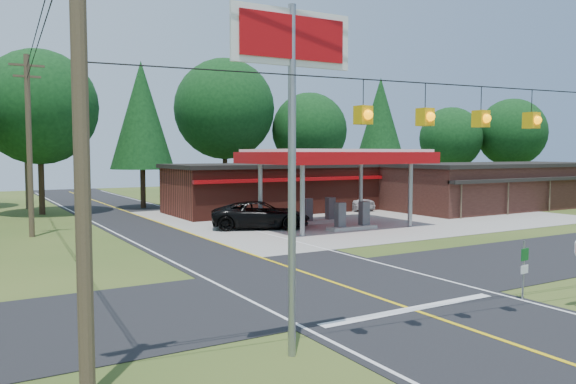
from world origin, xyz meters
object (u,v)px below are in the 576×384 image
sedan_car (353,200)px  gas_canopy (335,159)px  big_stop_sign (292,92)px  suv_car (261,215)px

sedan_car → gas_canopy: bearing=-126.7°
sedan_car → big_stop_sign: size_ratio=0.59×
gas_canopy → suv_car: bearing=161.6°
gas_canopy → big_stop_sign: bearing=-127.9°
suv_car → big_stop_sign: big_stop_sign is taller
sedan_car → big_stop_sign: (-21.34, -25.86, 5.21)m
sedan_car → suv_car: bearing=-145.4°
gas_canopy → big_stop_sign: (-14.00, -18.01, 1.74)m
gas_canopy → suv_car: (-4.50, 1.50, -3.43)m
suv_car → sedan_car: size_ratio=1.30×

